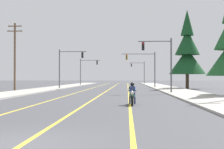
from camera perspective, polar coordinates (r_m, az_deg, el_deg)
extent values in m
plane|color=#47474C|center=(8.96, -16.52, -11.82)|extent=(400.00, 400.00, 0.00)
cube|color=yellow|center=(53.40, -0.16, -2.48)|extent=(0.16, 100.00, 0.01)
cube|color=yellow|center=(53.65, -3.57, -2.47)|extent=(0.16, 100.00, 0.01)
cube|color=yellow|center=(53.33, 2.95, -2.49)|extent=(0.16, 100.00, 0.01)
cube|color=#ADA89E|center=(48.75, 10.37, -2.57)|extent=(4.40, 110.00, 0.14)
cube|color=#ADA89E|center=(49.85, -11.43, -2.53)|extent=(4.40, 110.00, 0.14)
cylinder|color=black|center=(19.57, 3.67, -4.79)|extent=(0.14, 0.64, 0.64)
cylinder|color=black|center=(21.11, 3.71, -4.49)|extent=(0.14, 0.64, 0.64)
cylinder|color=silver|center=(19.65, 3.67, -3.85)|extent=(0.08, 0.33, 0.68)
sphere|color=white|center=(19.49, 3.67, -3.34)|extent=(0.20, 0.20, 0.20)
cylinder|color=silver|center=(19.68, 3.67, -3.16)|extent=(0.70, 0.06, 0.04)
ellipsoid|color=#143D23|center=(20.20, 3.69, -3.86)|extent=(0.33, 0.57, 0.28)
cube|color=silver|center=(20.34, 3.69, -4.49)|extent=(0.25, 0.45, 0.24)
cube|color=black|center=(20.64, 3.70, -3.96)|extent=(0.29, 0.53, 0.12)
cube|color=#143D23|center=(21.04, 3.71, -3.68)|extent=(0.21, 0.36, 0.08)
cylinder|color=silver|center=(20.74, 3.31, -4.61)|extent=(0.09, 0.55, 0.08)
cube|color=navy|center=(20.59, 3.70, -2.91)|extent=(0.37, 0.25, 0.56)
sphere|color=black|center=(20.55, 3.69, -1.77)|extent=(0.26, 0.26, 0.26)
cylinder|color=navy|center=(20.46, 4.09, -3.99)|extent=(0.15, 0.44, 0.30)
cylinder|color=navy|center=(20.30, 4.14, -4.87)|extent=(0.11, 0.16, 0.35)
cylinder|color=navy|center=(20.32, 4.25, -2.66)|extent=(0.11, 0.53, 0.27)
cylinder|color=navy|center=(20.47, 3.30, -3.99)|extent=(0.15, 0.44, 0.30)
cylinder|color=navy|center=(20.31, 3.24, -4.87)|extent=(0.11, 0.16, 0.35)
cylinder|color=navy|center=(20.32, 3.12, -2.66)|extent=(0.11, 0.53, 0.27)
cylinder|color=#56565B|center=(35.75, 10.66, 1.57)|extent=(0.18, 0.18, 6.20)
cylinder|color=#56565B|center=(35.78, 7.72, 5.98)|extent=(3.68, 0.16, 0.11)
cube|color=black|center=(35.65, 5.65, 5.11)|extent=(0.30, 0.24, 0.90)
sphere|color=red|center=(35.53, 5.65, 5.62)|extent=(0.18, 0.18, 0.18)
sphere|color=black|center=(35.50, 5.66, 5.13)|extent=(0.18, 0.18, 0.18)
sphere|color=black|center=(35.47, 5.66, 4.65)|extent=(0.18, 0.18, 0.18)
cylinder|color=#56565B|center=(49.84, -9.50, 0.95)|extent=(0.18, 0.18, 6.20)
cylinder|color=#56565B|center=(49.60, -7.08, 4.14)|extent=(4.25, 0.14, 0.11)
cube|color=black|center=(49.34, -5.37, 3.52)|extent=(0.30, 0.24, 0.90)
sphere|color=red|center=(49.51, -5.35, 3.85)|extent=(0.18, 0.18, 0.18)
sphere|color=black|center=(49.49, -5.35, 3.51)|extent=(0.18, 0.18, 0.18)
sphere|color=black|center=(49.47, -5.35, 3.16)|extent=(0.18, 0.18, 0.18)
cylinder|color=#56565B|center=(54.45, 7.76, 0.82)|extent=(0.18, 0.18, 6.20)
cylinder|color=#56565B|center=(54.33, 4.77, 3.72)|extent=(5.69, 0.28, 0.11)
cube|color=#B79319|center=(54.20, 2.67, 3.15)|extent=(0.31, 0.25, 0.90)
sphere|color=red|center=(54.07, 2.67, 3.47)|extent=(0.18, 0.18, 0.18)
sphere|color=black|center=(54.05, 2.67, 3.16)|extent=(0.18, 0.18, 0.18)
sphere|color=black|center=(54.03, 2.67, 2.84)|extent=(0.18, 0.18, 0.18)
cylinder|color=#56565B|center=(73.71, -5.73, 0.44)|extent=(0.18, 0.18, 6.20)
cylinder|color=#56565B|center=(73.61, -3.96, 2.58)|extent=(4.56, 0.32, 0.11)
cube|color=black|center=(73.48, -2.72, 2.16)|extent=(0.31, 0.25, 0.90)
sphere|color=red|center=(73.66, -2.71, 2.39)|extent=(0.18, 0.18, 0.18)
sphere|color=black|center=(73.64, -2.71, 2.15)|extent=(0.18, 0.18, 0.18)
sphere|color=black|center=(73.63, -2.71, 1.92)|extent=(0.18, 0.18, 0.18)
cylinder|color=#56565B|center=(86.73, 5.86, 0.28)|extent=(0.18, 0.18, 6.20)
cylinder|color=#56565B|center=(86.63, 4.50, 2.10)|extent=(4.14, 0.32, 0.11)
cube|color=black|center=(86.50, 3.54, 1.74)|extent=(0.31, 0.25, 0.90)
sphere|color=red|center=(86.36, 3.55, 1.94)|extent=(0.18, 0.18, 0.18)
sphere|color=black|center=(86.35, 3.55, 1.75)|extent=(0.18, 0.18, 0.18)
sphere|color=black|center=(86.34, 3.55, 1.55)|extent=(0.18, 0.18, 0.18)
cylinder|color=brown|center=(43.42, -17.18, 3.03)|extent=(0.26, 0.26, 8.97)
cube|color=brown|center=(43.86, -17.16, 8.36)|extent=(1.83, 0.12, 0.12)
cylinder|color=slate|center=(44.14, -18.11, 8.44)|extent=(0.08, 0.08, 0.12)
cylinder|color=slate|center=(43.62, -16.20, 8.54)|extent=(0.08, 0.08, 0.12)
cube|color=brown|center=(43.77, -17.17, 7.52)|extent=(2.02, 0.12, 0.12)
cylinder|color=slate|center=(44.07, -18.21, 7.60)|extent=(0.08, 0.08, 0.12)
cylinder|color=slate|center=(43.50, -16.11, 7.70)|extent=(0.08, 0.08, 0.12)
cylinder|color=#4C3828|center=(51.76, 13.46, -1.22)|extent=(0.52, 0.52, 2.36)
cone|color=#14421E|center=(51.83, 13.46, 2.37)|extent=(5.77, 5.77, 4.13)
cone|color=#14421E|center=(52.08, 13.45, 5.77)|extent=(3.92, 3.92, 4.13)
cone|color=#14421E|center=(52.52, 13.44, 9.14)|extent=(2.08, 2.08, 4.13)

